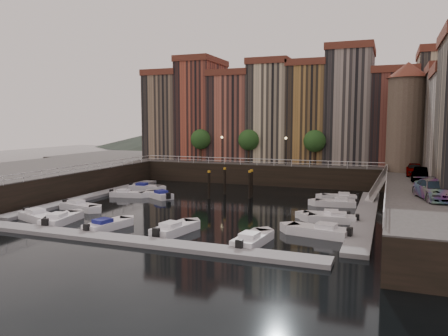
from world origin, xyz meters
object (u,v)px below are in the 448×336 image
at_px(boat_left_2, 127,194).
at_px(car_c, 434,191).
at_px(mooring_pilings, 234,184).
at_px(boat_left_1, 79,207).
at_px(corner_tower, 406,115).
at_px(car_b, 422,175).
at_px(boat_left_0, 38,217).
at_px(gangway, 379,184).
at_px(car_a, 415,170).

bearing_deg(boat_left_2, car_c, -22.70).
xyz_separation_m(mooring_pilings, boat_left_1, (-12.70, -13.40, -1.27)).
bearing_deg(corner_tower, car_b, -81.17).
relative_size(mooring_pilings, car_b, 1.13).
distance_m(corner_tower, boat_left_0, 44.31).
relative_size(gangway, car_a, 1.86).
relative_size(corner_tower, car_c, 2.49).
relative_size(car_a, car_c, 0.81).
bearing_deg(corner_tower, boat_left_1, -145.19).
bearing_deg(boat_left_0, car_a, 54.63).
distance_m(boat_left_1, car_a, 38.09).
xyz_separation_m(corner_tower, gangway, (-2.90, -4.50, -8.28)).
bearing_deg(gangway, car_c, -74.58).
xyz_separation_m(corner_tower, boat_left_1, (-32.51, -22.60, -9.82)).
bearing_deg(car_b, corner_tower, 109.10).
height_order(gangway, car_a, car_a).
bearing_deg(boat_left_1, corner_tower, 46.03).
bearing_deg(car_c, boat_left_0, 176.84).
xyz_separation_m(mooring_pilings, car_a, (20.81, 4.41, 2.11)).
distance_m(mooring_pilings, boat_left_1, 18.50).
relative_size(gangway, car_c, 1.50).
bearing_deg(gangway, car_b, -48.98).
bearing_deg(car_c, boat_left_2, 152.97).
distance_m(boat_left_1, car_b, 36.57).
xyz_separation_m(gangway, car_a, (3.89, -0.29, 1.85)).
relative_size(corner_tower, mooring_pilings, 2.77).
distance_m(corner_tower, car_a, 8.08).
relative_size(boat_left_1, boat_left_2, 1.09).
distance_m(gangway, boat_left_2, 31.00).
distance_m(boat_left_1, car_c, 34.42).
xyz_separation_m(corner_tower, boat_left_0, (-32.77, -28.18, -9.80)).
xyz_separation_m(boat_left_0, car_c, (34.47, 6.98, 3.40)).
relative_size(mooring_pilings, boat_left_2, 1.08).
height_order(mooring_pilings, boat_left_1, mooring_pilings).
xyz_separation_m(boat_left_1, car_a, (33.50, 17.81, 3.38)).
distance_m(boat_left_0, car_a, 41.21).
xyz_separation_m(mooring_pilings, boat_left_2, (-12.66, -4.47, -1.30)).
bearing_deg(car_b, boat_left_2, -162.78).
distance_m(boat_left_2, car_b, 34.37).
height_order(car_a, car_b, car_a).
distance_m(mooring_pilings, car_b, 21.40).
relative_size(corner_tower, car_a, 3.08).
relative_size(car_b, car_c, 0.80).
bearing_deg(corner_tower, car_c, -85.40).
relative_size(gangway, car_b, 1.88).
height_order(car_a, car_c, car_c).
distance_m(corner_tower, car_c, 22.21).
bearing_deg(boat_left_0, gangway, 58.33).
xyz_separation_m(boat_left_2, car_a, (33.47, 8.88, 3.42)).
distance_m(gangway, boat_left_1, 34.74).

